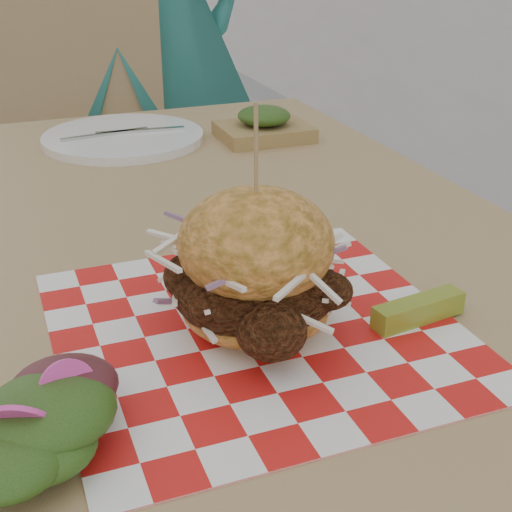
% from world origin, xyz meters
% --- Properties ---
extents(patio_table, '(0.80, 1.20, 0.75)m').
position_xyz_m(patio_table, '(0.32, 0.34, 0.67)').
color(patio_table, tan).
rests_on(patio_table, ground).
extents(patio_chair, '(0.51, 0.52, 0.95)m').
position_xyz_m(patio_chair, '(0.35, 1.24, 0.55)').
color(patio_chair, tan).
rests_on(patio_chair, ground).
extents(paper_liner, '(0.36, 0.36, 0.00)m').
position_xyz_m(paper_liner, '(0.32, 0.10, 0.75)').
color(paper_liner, red).
rests_on(paper_liner, patio_table).
extents(sandwich, '(0.18, 0.18, 0.21)m').
position_xyz_m(sandwich, '(0.32, 0.10, 0.81)').
color(sandwich, '#EF9C43').
rests_on(sandwich, paper_liner).
extents(pickle_spear, '(0.10, 0.03, 0.02)m').
position_xyz_m(pickle_spear, '(0.46, 0.06, 0.76)').
color(pickle_spear, olive).
rests_on(pickle_spear, paper_liner).
extents(side_salad, '(0.13, 0.14, 0.05)m').
position_xyz_m(side_salad, '(0.12, -0.00, 0.76)').
color(side_salad, '#3F1419').
rests_on(side_salad, patio_table).
extents(place_setting, '(0.27, 0.27, 0.02)m').
position_xyz_m(place_setting, '(0.32, 0.75, 0.76)').
color(place_setting, white).
rests_on(place_setting, patio_table).
extents(kraft_tray, '(0.15, 0.12, 0.06)m').
position_xyz_m(kraft_tray, '(0.55, 0.68, 0.77)').
color(kraft_tray, olive).
rests_on(kraft_tray, patio_table).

